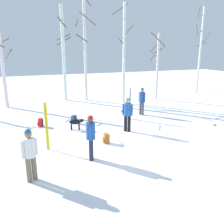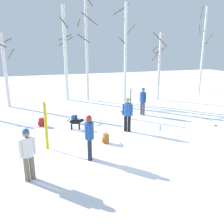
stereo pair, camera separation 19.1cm
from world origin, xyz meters
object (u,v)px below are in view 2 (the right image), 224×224
Objects in this scene: birch_tree_5 at (159,65)px; birch_tree_6 at (203,50)px; dog at (76,122)px; birch_tree_4 at (125,53)px; backpack_0 at (41,122)px; birch_tree_3 at (87,48)px; water_bottle_0 at (160,128)px; person_0 at (128,112)px; backpack_2 at (105,138)px; ski_pair_planted_0 at (131,104)px; birch_tree_1 at (5,69)px; ski_pair_lying_0 at (215,126)px; birch_tree_2 at (65,53)px; person_2 at (143,100)px; ski_poles_0 at (122,127)px; person_3 at (28,151)px; person_1 at (89,135)px; ski_pair_planted_1 at (46,126)px; backpack_1 at (74,119)px.

birch_tree_6 is at bearing 10.69° from birch_tree_5.
dog is 7.47m from birch_tree_4.
birch_tree_3 is (3.97, 5.56, 3.84)m from backpack_0.
dog is 3.09× the size of water_bottle_0.
person_0 reaches higher than backpack_2.
birch_tree_6 is (4.87, 0.92, 1.14)m from birch_tree_5.
ski_pair_planted_0 is 2.53m from water_bottle_0.
birch_tree_1 is at bearing 168.59° from birch_tree_4.
ski_pair_lying_0 is 0.35× the size of birch_tree_5.
water_bottle_0 is 8.16m from birch_tree_5.
water_bottle_0 is at bearing -75.69° from ski_pair_planted_0.
person_2 is at bearing -58.71° from birch_tree_2.
ski_poles_0 is (-1.95, -3.42, -0.09)m from ski_pair_planted_0.
birch_tree_3 reaches higher than birch_tree_1.
person_2 is at bearing 16.27° from dog.
backpack_2 is at bearing -144.56° from person_0.
ski_pair_planted_0 is 7.63m from birch_tree_2.
birch_tree_1 is (-10.66, 8.41, 2.62)m from ski_pair_lying_0.
person_3 is at bearing -157.48° from ski_poles_0.
person_3 is 1.96× the size of dog.
ski_poles_0 is at bearing -156.92° from water_bottle_0.
person_1 is 0.94× the size of ski_pair_lying_0.
person_2 is 4.66m from dog.
backpack_2 is 0.09× the size of birch_tree_1.
birch_tree_1 reaches higher than person_1.
ski_poles_0 is 0.22× the size of birch_tree_2.
birch_tree_6 reaches higher than ski_pair_planted_0.
dog is 9.58m from birch_tree_5.
ski_pair_planted_1 is at bearing -88.82° from backpack_0.
ski_pair_planted_0 reaches higher than person_0.
ski_pair_planted_0 is 0.24× the size of birch_tree_6.
person_1 is at bearing -133.96° from person_2.
ski_poles_0 is at bearing 26.23° from person_1.
birch_tree_3 is (-4.83, 8.70, 4.04)m from ski_pair_lying_0.
birch_tree_4 is 0.94× the size of birch_tree_6.
water_bottle_0 is at bearing -47.14° from birch_tree_1.
person_2 is 0.22× the size of birch_tree_3.
person_2 is 1.23m from ski_pair_planted_0.
birch_tree_6 reaches higher than backpack_2.
backpack_1 is at bearing 156.21° from ski_pair_lying_0.
ski_pair_planted_0 is at bearing 60.28° from ski_poles_0.
ski_poles_0 is at bearing -127.08° from person_2.
ski_pair_planted_0 is at bearing 49.87° from person_1.
birch_tree_6 is (7.93, 1.24, 0.22)m from birch_tree_4.
backpack_1 is (-2.23, 2.28, -0.77)m from person_0.
birch_tree_1 reaches higher than ski_pair_planted_1.
birch_tree_3 reaches higher than person_1.
person_1 is 10.96m from birch_tree_3.
water_bottle_0 is (0.60, -2.33, -0.77)m from ski_pair_planted_0.
backpack_2 is 10.00m from birch_tree_1.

